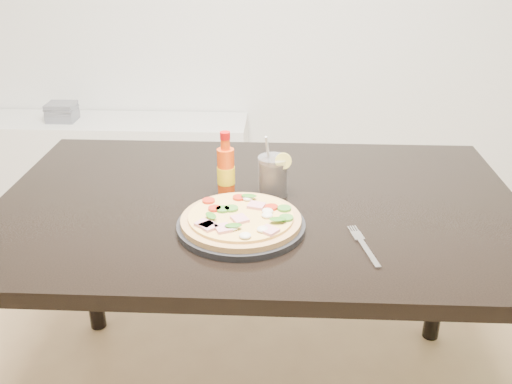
{
  "coord_description": "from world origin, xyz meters",
  "views": [
    {
      "loc": [
        0.09,
        -0.74,
        1.42
      ],
      "look_at": [
        0.03,
        0.52,
        0.83
      ],
      "focal_mm": 40.0,
      "sensor_mm": 36.0,
      "label": 1
    }
  ],
  "objects_px": {
    "cola_cup": "(273,177)",
    "fork": "(363,244)",
    "dining_table": "(258,227)",
    "pizza": "(241,219)",
    "hot_sauce_bottle": "(226,171)",
    "media_console": "(117,165)",
    "plate": "(241,226)"
  },
  "relations": [
    {
      "from": "cola_cup",
      "to": "dining_table",
      "type": "bearing_deg",
      "value": -133.61
    },
    {
      "from": "cola_cup",
      "to": "fork",
      "type": "distance_m",
      "value": 0.35
    },
    {
      "from": "dining_table",
      "to": "cola_cup",
      "type": "relative_size",
      "value": 8.08
    },
    {
      "from": "dining_table",
      "to": "media_console",
      "type": "bearing_deg",
      "value": 120.02
    },
    {
      "from": "media_console",
      "to": "plate",
      "type": "bearing_deg",
      "value": -63.53
    },
    {
      "from": "hot_sauce_bottle",
      "to": "fork",
      "type": "distance_m",
      "value": 0.43
    },
    {
      "from": "plate",
      "to": "cola_cup",
      "type": "xyz_separation_m",
      "value": [
        0.07,
        0.2,
        0.04
      ]
    },
    {
      "from": "plate",
      "to": "media_console",
      "type": "xyz_separation_m",
      "value": [
        -0.79,
        1.59,
        -0.51
      ]
    },
    {
      "from": "pizza",
      "to": "fork",
      "type": "height_order",
      "value": "pizza"
    },
    {
      "from": "media_console",
      "to": "dining_table",
      "type": "bearing_deg",
      "value": -59.98
    },
    {
      "from": "hot_sauce_bottle",
      "to": "plate",
      "type": "bearing_deg",
      "value": -74.01
    },
    {
      "from": "plate",
      "to": "pizza",
      "type": "relative_size",
      "value": 1.07
    },
    {
      "from": "dining_table",
      "to": "pizza",
      "type": "xyz_separation_m",
      "value": [
        -0.03,
        -0.16,
        0.11
      ]
    },
    {
      "from": "dining_table",
      "to": "cola_cup",
      "type": "height_order",
      "value": "cola_cup"
    },
    {
      "from": "cola_cup",
      "to": "fork",
      "type": "bearing_deg",
      "value": -51.59
    },
    {
      "from": "fork",
      "to": "media_console",
      "type": "bearing_deg",
      "value": 111.02
    },
    {
      "from": "pizza",
      "to": "fork",
      "type": "relative_size",
      "value": 1.55
    },
    {
      "from": "pizza",
      "to": "fork",
      "type": "xyz_separation_m",
      "value": [
        0.29,
        -0.07,
        -0.02
      ]
    },
    {
      "from": "dining_table",
      "to": "fork",
      "type": "height_order",
      "value": "fork"
    },
    {
      "from": "dining_table",
      "to": "media_console",
      "type": "relative_size",
      "value": 1.0
    },
    {
      "from": "hot_sauce_bottle",
      "to": "media_console",
      "type": "height_order",
      "value": "hot_sauce_bottle"
    },
    {
      "from": "hot_sauce_bottle",
      "to": "fork",
      "type": "relative_size",
      "value": 0.97
    },
    {
      "from": "plate",
      "to": "media_console",
      "type": "height_order",
      "value": "plate"
    },
    {
      "from": "hot_sauce_bottle",
      "to": "cola_cup",
      "type": "height_order",
      "value": "hot_sauce_bottle"
    },
    {
      "from": "plate",
      "to": "pizza",
      "type": "distance_m",
      "value": 0.02
    },
    {
      "from": "dining_table",
      "to": "hot_sauce_bottle",
      "type": "height_order",
      "value": "hot_sauce_bottle"
    },
    {
      "from": "fork",
      "to": "media_console",
      "type": "xyz_separation_m",
      "value": [
        -1.08,
        1.66,
        -0.5
      ]
    },
    {
      "from": "fork",
      "to": "media_console",
      "type": "relative_size",
      "value": 0.13
    },
    {
      "from": "hot_sauce_bottle",
      "to": "media_console",
      "type": "distance_m",
      "value": 1.69
    },
    {
      "from": "hot_sauce_bottle",
      "to": "cola_cup",
      "type": "distance_m",
      "value": 0.13
    },
    {
      "from": "plate",
      "to": "media_console",
      "type": "bearing_deg",
      "value": 116.47
    },
    {
      "from": "media_console",
      "to": "fork",
      "type": "bearing_deg",
      "value": -56.98
    }
  ]
}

